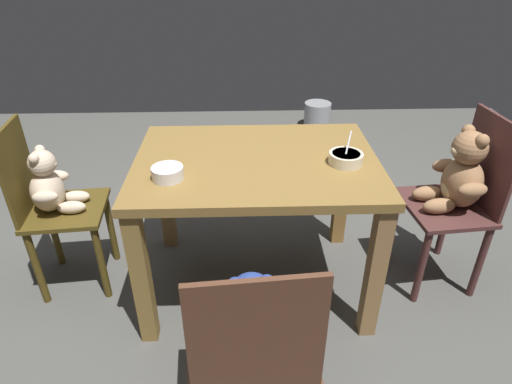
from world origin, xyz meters
name	(u,v)px	position (x,y,z in m)	size (l,w,h in m)	color
ground_plane	(256,283)	(0.00, 0.00, -0.02)	(5.20, 5.20, 0.04)	#4D4D4A
dining_table	(256,183)	(0.00, 0.00, 0.61)	(1.10, 0.81, 0.73)	olive
teddy_chair_near_left	(52,196)	(-0.98, 0.05, 0.53)	(0.39, 0.39, 0.88)	#4B3C14
teddy_chair_near_right	(459,184)	(0.98, 0.02, 0.57)	(0.40, 0.44, 0.90)	#4A2926
teddy_chair_near_front	(252,337)	(-0.04, -0.84, 0.54)	(0.44, 0.45, 0.90)	#533221
porridge_bowl_white_near_left	(168,173)	(-0.37, -0.17, 0.76)	(0.13, 0.13, 0.05)	silver
porridge_bowl_cream_near_right	(346,158)	(0.39, -0.06, 0.76)	(0.15, 0.16, 0.12)	beige
metal_pail	(317,115)	(0.66, 2.15, 0.12)	(0.25, 0.25, 0.24)	#93969B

